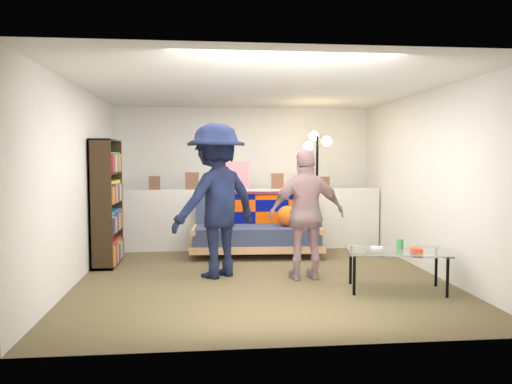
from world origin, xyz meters
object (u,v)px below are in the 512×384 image
Objects in this scene: coffee_table at (398,253)px; person_left at (216,201)px; futon_sofa at (257,229)px; bookshelf at (107,207)px; floor_lamp at (316,167)px; person_right at (307,214)px.

coffee_table is 0.62× the size of person_left.
coffee_table is at bearing -58.67° from futon_sofa.
bookshelf is 4.01m from coffee_table.
person_left is at bearing -138.53° from floor_lamp.
bookshelf is at bearing -67.07° from person_left.
bookshelf is 0.91× the size of floor_lamp.
floor_lamp is 1.19× the size of person_right.
bookshelf is at bearing -27.71° from person_right.
floor_lamp is at bearing 5.59° from futon_sofa.
coffee_table is 0.74× the size of person_right.
bookshelf is at bearing 153.40° from coffee_table.
person_left is at bearing -17.63° from person_right.
coffee_table is at bearing 118.89° from person_left.
floor_lamp is 1.00× the size of person_left.
floor_lamp is (3.15, 0.56, 0.55)m from bookshelf.
person_right is at bearing 129.58° from person_left.
futon_sofa is at bearing 121.33° from coffee_table.
person_right is at bearing 145.08° from coffee_table.
bookshelf is 0.91× the size of person_left.
floor_lamp reaches higher than person_right.
bookshelf is 1.46× the size of coffee_table.
person_left reaches higher than bookshelf.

